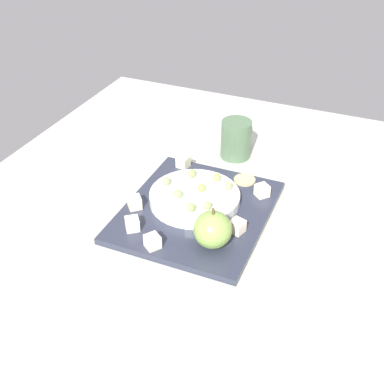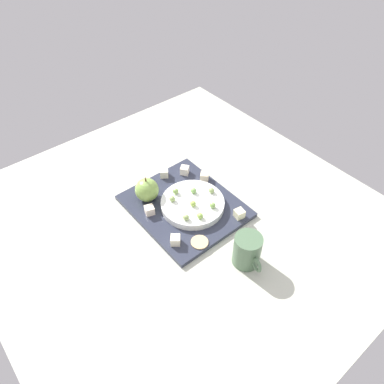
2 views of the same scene
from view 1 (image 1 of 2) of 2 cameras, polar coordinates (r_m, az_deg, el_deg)
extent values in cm
cube|color=#B3B6A5|center=(106.40, 2.64, -2.98)|extent=(111.69, 108.41, 4.43)
cube|color=#2B2F40|center=(103.41, 0.53, -2.20)|extent=(32.90, 28.49, 1.36)
cylinder|color=white|center=(104.39, 0.30, -0.62)|extent=(18.86, 18.86, 2.10)
sphere|color=#83A94C|center=(92.07, 2.36, -4.29)|extent=(7.15, 7.15, 7.15)
cylinder|color=brown|center=(89.49, 2.42, -2.21)|extent=(0.50, 0.50, 1.20)
cube|color=white|center=(97.65, -6.79, -3.62)|extent=(3.60, 3.60, 2.56)
cube|color=#F9F3C1|center=(115.82, -1.00, 3.45)|extent=(2.97, 2.97, 2.56)
cube|color=#ECE3C6|center=(93.23, -4.51, -5.63)|extent=(3.58, 3.58, 2.56)
cube|color=#F8EECA|center=(107.07, 7.96, 0.16)|extent=(3.61, 3.61, 2.56)
cube|color=#F9E6BD|center=(103.26, -6.53, -1.18)|extent=(3.62, 3.62, 2.56)
cube|color=#F9E5CA|center=(96.78, 5.17, -3.90)|extent=(3.21, 3.21, 2.56)
cylinder|color=#D5B37E|center=(111.99, 5.99, 1.37)|extent=(4.81, 4.81, 0.40)
ellipsoid|color=#8FAB62|center=(105.89, -3.03, 1.13)|extent=(1.87, 1.68, 1.66)
ellipsoid|color=#87B557|center=(108.45, -0.01, 2.12)|extent=(1.87, 1.68, 1.77)
ellipsoid|color=#91AB61|center=(104.87, 4.14, 0.71)|extent=(1.87, 1.68, 1.66)
ellipsoid|color=#8ABE62|center=(102.14, -1.61, -0.21)|extent=(1.87, 1.68, 1.75)
ellipsoid|color=#97C453|center=(107.40, 2.81, 1.68)|extent=(1.87, 1.68, 1.68)
ellipsoid|color=#9EC251|center=(104.04, 1.08, 0.50)|extent=(1.87, 1.68, 1.68)
ellipsoid|color=#8AAD5A|center=(98.34, -0.11, -1.77)|extent=(1.87, 1.68, 1.76)
ellipsoid|color=#92AF61|center=(98.88, 1.87, -1.58)|extent=(1.87, 1.68, 1.69)
cylinder|color=#4E6C4D|center=(121.34, 5.01, 5.99)|extent=(7.22, 7.22, 9.32)
torus|color=#4E6C4D|center=(124.89, 6.29, 6.80)|extent=(4.06, 1.90, 4.00)
camera|label=2|loc=(1.38, 37.70, 37.08)|focal=34.55mm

